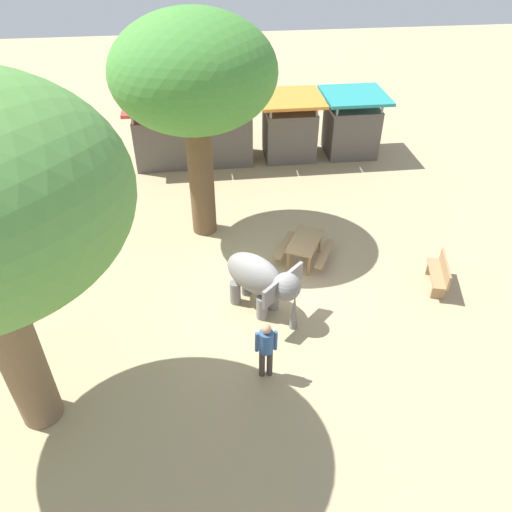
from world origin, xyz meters
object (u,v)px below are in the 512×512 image
at_px(wooden_bench, 440,273).
at_px(market_stall_red, 161,136).
at_px(person_handler, 266,347).
at_px(elephant, 261,279).
at_px(market_stall_teal, 351,127).
at_px(picnic_table_near, 305,245).
at_px(market_stall_orange, 289,130).
at_px(shade_tree_secondary, 194,77).
at_px(market_stall_white, 226,133).

xyz_separation_m(wooden_bench, market_stall_red, (-7.99, 8.85, 0.67)).
height_order(person_handler, wooden_bench, person_handler).
xyz_separation_m(elephant, market_stall_teal, (4.94, 9.18, 0.11)).
xyz_separation_m(elephant, picnic_table_near, (1.57, 1.95, -0.44)).
bearing_deg(person_handler, market_stall_red, 13.47).
bearing_deg(wooden_bench, market_stall_orange, 32.48).
distance_m(picnic_table_near, market_stall_orange, 7.29).
bearing_deg(picnic_table_near, market_stall_orange, 21.47).
height_order(elephant, picnic_table_near, elephant).
xyz_separation_m(elephant, wooden_bench, (5.13, 0.33, -0.56)).
bearing_deg(market_stall_red, picnic_table_near, -58.47).
height_order(elephant, person_handler, person_handler).
relative_size(shade_tree_secondary, market_stall_orange, 2.70).
height_order(elephant, market_stall_teal, market_stall_teal).
relative_size(shade_tree_secondary, market_stall_teal, 2.70).
height_order(market_stall_orange, market_stall_teal, same).
height_order(person_handler, shade_tree_secondary, shade_tree_secondary).
bearing_deg(elephant, shade_tree_secondary, 155.32).
relative_size(person_handler, market_stall_orange, 0.64).
xyz_separation_m(elephant, market_stall_white, (-0.26, 9.18, 0.11)).
bearing_deg(market_stall_red, market_stall_white, 0.00).
xyz_separation_m(wooden_bench, market_stall_orange, (-2.79, 8.85, 0.67)).
height_order(market_stall_red, market_stall_teal, same).
height_order(elephant, market_stall_orange, market_stall_orange).
bearing_deg(person_handler, market_stall_teal, -23.82).
distance_m(elephant, market_stall_red, 9.62).
distance_m(shade_tree_secondary, picnic_table_near, 5.72).
height_order(elephant, wooden_bench, elephant).
xyz_separation_m(market_stall_orange, market_stall_teal, (2.60, 0.00, 0.00)).
relative_size(wooden_bench, picnic_table_near, 0.72).
bearing_deg(picnic_table_near, elephant, 168.63).
bearing_deg(wooden_bench, market_stall_white, 46.33).
relative_size(elephant, wooden_bench, 1.50).
height_order(shade_tree_secondary, market_stall_orange, shade_tree_secondary).
relative_size(market_stall_orange, market_stall_teal, 1.00).
distance_m(person_handler, market_stall_red, 11.76).
bearing_deg(picnic_table_near, market_stall_red, 59.04).
bearing_deg(wooden_bench, shade_tree_secondary, 75.23).
distance_m(person_handler, picnic_table_near, 4.58).
xyz_separation_m(elephant, market_stall_orange, (2.34, 9.18, 0.11)).
bearing_deg(wooden_bench, picnic_table_near, 80.46).
height_order(shade_tree_secondary, picnic_table_near, shade_tree_secondary).
bearing_deg(elephant, picnic_table_near, 97.81).
xyz_separation_m(person_handler, market_stall_teal, (5.11, 11.44, 0.19)).
height_order(person_handler, picnic_table_near, person_handler).
height_order(picnic_table_near, market_stall_white, market_stall_white).
relative_size(elephant, shade_tree_secondary, 0.32).
bearing_deg(person_handler, market_stall_orange, -12.13).
xyz_separation_m(wooden_bench, picnic_table_near, (-3.55, 1.62, 0.12)).
height_order(market_stall_white, market_stall_orange, same).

